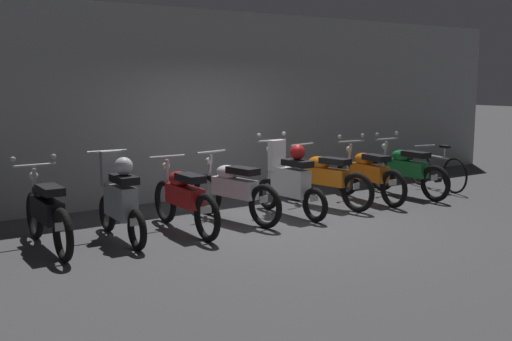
{
  "coord_description": "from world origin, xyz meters",
  "views": [
    {
      "loc": [
        -5.32,
        -7.21,
        2.13
      ],
      "look_at": [
        -0.09,
        0.48,
        0.75
      ],
      "focal_mm": 42.84,
      "sensor_mm": 36.0,
      "label": 1
    }
  ],
  "objects_px": {
    "motorbike_slot_6": "(368,173)",
    "bicycle": "(437,171)",
    "motorbike_slot_4": "(289,180)",
    "motorbike_slot_7": "(406,169)",
    "motorbike_slot_1": "(120,199)",
    "motorbike_slot_3": "(234,189)",
    "motorbike_slot_5": "(325,178)",
    "motorbike_slot_0": "(47,211)",
    "motorbike_slot_2": "(184,197)"
  },
  "relations": [
    {
      "from": "bicycle",
      "to": "motorbike_slot_5",
      "type": "bearing_deg",
      "value": -179.43
    },
    {
      "from": "motorbike_slot_7",
      "to": "bicycle",
      "type": "bearing_deg",
      "value": 8.26
    },
    {
      "from": "motorbike_slot_2",
      "to": "motorbike_slot_7",
      "type": "relative_size",
      "value": 1.0
    },
    {
      "from": "motorbike_slot_1",
      "to": "motorbike_slot_6",
      "type": "relative_size",
      "value": 0.86
    },
    {
      "from": "bicycle",
      "to": "motorbike_slot_0",
      "type": "bearing_deg",
      "value": -179.33
    },
    {
      "from": "motorbike_slot_3",
      "to": "motorbike_slot_5",
      "type": "height_order",
      "value": "same"
    },
    {
      "from": "motorbike_slot_6",
      "to": "motorbike_slot_0",
      "type": "bearing_deg",
      "value": 179.85
    },
    {
      "from": "motorbike_slot_3",
      "to": "bicycle",
      "type": "distance_m",
      "value": 4.78
    },
    {
      "from": "motorbike_slot_1",
      "to": "motorbike_slot_2",
      "type": "bearing_deg",
      "value": -2.48
    },
    {
      "from": "motorbike_slot_1",
      "to": "motorbike_slot_5",
      "type": "distance_m",
      "value": 3.73
    },
    {
      "from": "motorbike_slot_7",
      "to": "bicycle",
      "type": "distance_m",
      "value": 1.06
    },
    {
      "from": "motorbike_slot_0",
      "to": "motorbike_slot_6",
      "type": "height_order",
      "value": "same"
    },
    {
      "from": "motorbike_slot_4",
      "to": "bicycle",
      "type": "xyz_separation_m",
      "value": [
        3.84,
        0.25,
        -0.21
      ]
    },
    {
      "from": "motorbike_slot_5",
      "to": "motorbike_slot_0",
      "type": "bearing_deg",
      "value": -179.26
    },
    {
      "from": "motorbike_slot_2",
      "to": "motorbike_slot_6",
      "type": "relative_size",
      "value": 1.0
    },
    {
      "from": "motorbike_slot_5",
      "to": "bicycle",
      "type": "relative_size",
      "value": 1.13
    },
    {
      "from": "motorbike_slot_0",
      "to": "motorbike_slot_1",
      "type": "relative_size",
      "value": 1.16
    },
    {
      "from": "motorbike_slot_6",
      "to": "bicycle",
      "type": "height_order",
      "value": "motorbike_slot_6"
    },
    {
      "from": "motorbike_slot_1",
      "to": "motorbike_slot_7",
      "type": "xyz_separation_m",
      "value": [
        5.6,
        0.05,
        -0.07
      ]
    },
    {
      "from": "motorbike_slot_7",
      "to": "motorbike_slot_1",
      "type": "bearing_deg",
      "value": -179.52
    },
    {
      "from": "motorbike_slot_5",
      "to": "motorbike_slot_4",
      "type": "bearing_deg",
      "value": -166.38
    },
    {
      "from": "motorbike_slot_1",
      "to": "motorbike_slot_5",
      "type": "xyz_separation_m",
      "value": [
        3.73,
        0.17,
        -0.08
      ]
    },
    {
      "from": "motorbike_slot_5",
      "to": "bicycle",
      "type": "distance_m",
      "value": 2.91
    },
    {
      "from": "motorbike_slot_1",
      "to": "bicycle",
      "type": "xyz_separation_m",
      "value": [
        6.64,
        0.2,
        -0.2
      ]
    },
    {
      "from": "motorbike_slot_1",
      "to": "motorbike_slot_7",
      "type": "bearing_deg",
      "value": 0.48
    },
    {
      "from": "motorbike_slot_4",
      "to": "motorbike_slot_5",
      "type": "xyz_separation_m",
      "value": [
        0.93,
        0.23,
        -0.08
      ]
    },
    {
      "from": "motorbike_slot_3",
      "to": "motorbike_slot_0",
      "type": "bearing_deg",
      "value": -179.87
    },
    {
      "from": "motorbike_slot_2",
      "to": "motorbike_slot_1",
      "type": "bearing_deg",
      "value": 177.52
    },
    {
      "from": "motorbike_slot_4",
      "to": "motorbike_slot_7",
      "type": "relative_size",
      "value": 0.86
    },
    {
      "from": "motorbike_slot_1",
      "to": "motorbike_slot_7",
      "type": "relative_size",
      "value": 0.86
    },
    {
      "from": "motorbike_slot_3",
      "to": "motorbike_slot_6",
      "type": "xyz_separation_m",
      "value": [
        2.81,
        -0.02,
        0.0
      ]
    },
    {
      "from": "motorbike_slot_2",
      "to": "motorbike_slot_4",
      "type": "xyz_separation_m",
      "value": [
        1.86,
        -0.02,
        0.08
      ]
    },
    {
      "from": "motorbike_slot_4",
      "to": "motorbike_slot_6",
      "type": "bearing_deg",
      "value": 4.62
    },
    {
      "from": "motorbike_slot_6",
      "to": "motorbike_slot_7",
      "type": "relative_size",
      "value": 1.0
    },
    {
      "from": "motorbike_slot_7",
      "to": "bicycle",
      "type": "height_order",
      "value": "motorbike_slot_7"
    },
    {
      "from": "motorbike_slot_6",
      "to": "motorbike_slot_7",
      "type": "bearing_deg",
      "value": -2.92
    },
    {
      "from": "motorbike_slot_3",
      "to": "motorbike_slot_5",
      "type": "distance_m",
      "value": 1.87
    },
    {
      "from": "motorbike_slot_3",
      "to": "motorbike_slot_5",
      "type": "bearing_deg",
      "value": 1.65
    },
    {
      "from": "motorbike_slot_5",
      "to": "motorbike_slot_7",
      "type": "height_order",
      "value": "motorbike_slot_7"
    },
    {
      "from": "motorbike_slot_6",
      "to": "bicycle",
      "type": "distance_m",
      "value": 1.98
    },
    {
      "from": "motorbike_slot_6",
      "to": "motorbike_slot_7",
      "type": "xyz_separation_m",
      "value": [
        0.93,
        -0.05,
        0.0
      ]
    },
    {
      "from": "motorbike_slot_5",
      "to": "motorbike_slot_7",
      "type": "relative_size",
      "value": 0.99
    },
    {
      "from": "motorbike_slot_0",
      "to": "motorbike_slot_7",
      "type": "bearing_deg",
      "value": -0.54
    },
    {
      "from": "motorbike_slot_4",
      "to": "bicycle",
      "type": "distance_m",
      "value": 3.85
    },
    {
      "from": "motorbike_slot_0",
      "to": "motorbike_slot_6",
      "type": "xyz_separation_m",
      "value": [
        5.6,
        -0.01,
        0.0
      ]
    },
    {
      "from": "motorbike_slot_0",
      "to": "bicycle",
      "type": "bearing_deg",
      "value": 0.67
    },
    {
      "from": "motorbike_slot_0",
      "to": "motorbike_slot_2",
      "type": "xyz_separation_m",
      "value": [
        1.87,
        -0.15,
        -0.0
      ]
    },
    {
      "from": "motorbike_slot_6",
      "to": "bicycle",
      "type": "relative_size",
      "value": 1.14
    },
    {
      "from": "motorbike_slot_5",
      "to": "motorbike_slot_6",
      "type": "bearing_deg",
      "value": -4.52
    },
    {
      "from": "motorbike_slot_2",
      "to": "bicycle",
      "type": "distance_m",
      "value": 5.71
    }
  ]
}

